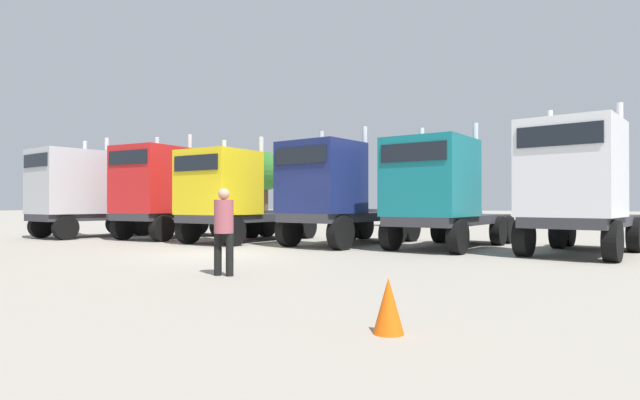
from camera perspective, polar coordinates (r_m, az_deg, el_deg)
ground at (r=15.42m, az=-11.02°, el=-5.96°), size 200.00×200.00×0.00m
semi_truck_silver at (r=24.87m, az=-25.46°, el=0.75°), size 3.72×6.28×4.41m
semi_truck_red at (r=22.49m, az=-17.33°, el=0.86°), size 2.85×6.02×4.43m
semi_truck_yellow at (r=19.74m, az=-9.92°, el=0.49°), size 3.23×6.22×4.05m
semi_truck_navy at (r=17.95m, az=1.55°, el=0.76°), size 3.77×6.41×4.19m
semi_truck_teal at (r=17.08m, az=13.10°, el=0.85°), size 3.63×6.69×4.14m
semi_truck_white at (r=16.26m, az=26.69°, el=1.42°), size 3.90×6.23×4.39m
visitor_with_camera at (r=10.77m, az=-10.70°, el=-2.74°), size 0.45×0.43×1.82m
traffic_cone_near at (r=6.03m, az=7.65°, el=-11.61°), size 0.36×0.36×0.65m
oak_far_left at (r=39.75m, az=-6.06°, el=3.18°), size 2.95×2.95×5.49m
oak_far_centre at (r=33.66m, az=10.82°, el=2.85°), size 3.47×3.47×5.15m
oak_far_right at (r=35.58m, az=25.39°, el=3.33°), size 4.03×4.03×5.82m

